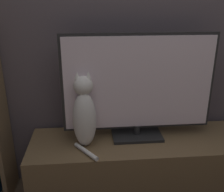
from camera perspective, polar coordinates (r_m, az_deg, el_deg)
wall_back at (r=1.90m, az=6.16°, el=17.69°), size 4.80×0.05×2.60m
tv_stand at (r=2.00m, az=6.53°, el=-15.12°), size 1.58×0.47×0.46m
tv at (r=1.76m, az=5.80°, el=2.04°), size 1.03×0.21×0.73m
cat at (r=1.70m, az=-6.04°, el=-3.93°), size 0.16×0.29×0.51m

